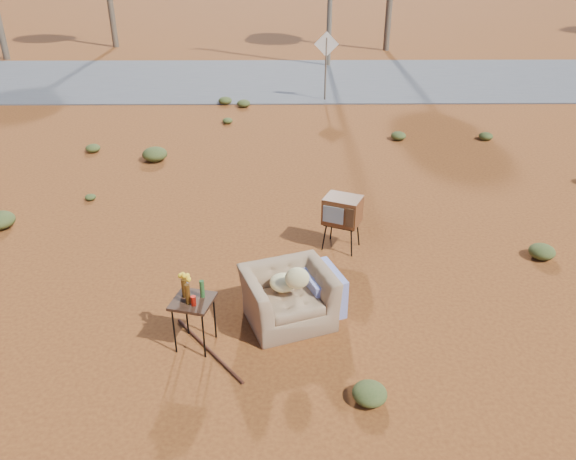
{
  "coord_description": "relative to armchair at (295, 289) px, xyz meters",
  "views": [
    {
      "loc": [
        0.11,
        -6.39,
        4.9
      ],
      "look_at": [
        0.18,
        1.34,
        0.8
      ],
      "focal_mm": 35.0,
      "sensor_mm": 36.0,
      "label": 1
    }
  ],
  "objects": [
    {
      "name": "scrub_patch",
      "position": [
        -1.09,
        4.24,
        -0.35
      ],
      "size": [
        17.49,
        8.07,
        0.33
      ],
      "color": "#464D21",
      "rests_on": "ground"
    },
    {
      "name": "tv_unit",
      "position": [
        0.85,
        2.01,
        0.23
      ],
      "size": [
        0.74,
        0.68,
        0.97
      ],
      "rotation": [
        0.0,
        0.0,
        -0.42
      ],
      "color": "black",
      "rests_on": "ground"
    },
    {
      "name": "ground",
      "position": [
        -0.26,
        -0.17,
        -0.49
      ],
      "size": [
        140.0,
        140.0,
        0.0
      ],
      "primitive_type": "plane",
      "color": "brown",
      "rests_on": "ground"
    },
    {
      "name": "side_table",
      "position": [
        -1.35,
        -0.57,
        0.27
      ],
      "size": [
        0.62,
        0.62,
        1.02
      ],
      "rotation": [
        0.0,
        0.0,
        -0.25
      ],
      "color": "#341F13",
      "rests_on": "ground"
    },
    {
      "name": "rusty_bar",
      "position": [
        -1.15,
        -0.73,
        -0.46
      ],
      "size": [
        1.02,
        1.3,
        0.04
      ],
      "primitive_type": "cylinder",
      "rotation": [
        0.0,
        1.57,
        -0.91
      ],
      "color": "#4A1F13",
      "rests_on": "ground"
    },
    {
      "name": "armchair",
      "position": [
        0.0,
        0.0,
        0.0
      ],
      "size": [
        1.54,
        1.31,
        1.04
      ],
      "rotation": [
        0.0,
        0.0,
        0.35
      ],
      "color": "#8A6A4B",
      "rests_on": "ground"
    },
    {
      "name": "highway",
      "position": [
        -0.26,
        14.83,
        -0.47
      ],
      "size": [
        140.0,
        7.0,
        0.04
      ],
      "primitive_type": "cube",
      "color": "#565659",
      "rests_on": "ground"
    },
    {
      "name": "road_sign",
      "position": [
        1.24,
        11.83,
        1.02
      ],
      "size": [
        0.78,
        0.06,
        2.19
      ],
      "color": "brown",
      "rests_on": "ground"
    }
  ]
}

